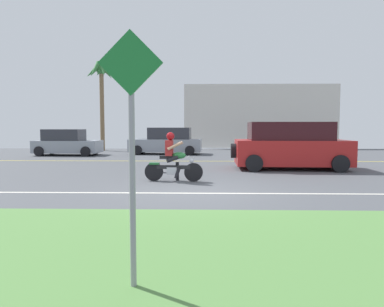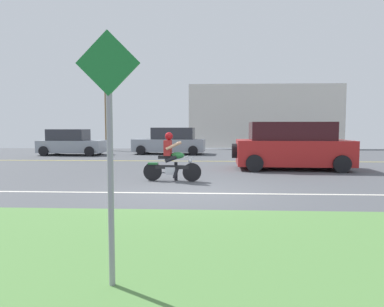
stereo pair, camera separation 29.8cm
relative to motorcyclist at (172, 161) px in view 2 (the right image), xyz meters
name	(u,v)px [view 2 (the right image)]	position (x,y,z in m)	size (l,w,h in m)	color
ground	(195,176)	(0.68, 1.26, -0.65)	(56.00, 30.00, 0.04)	#4C4F54
grass_median	(175,244)	(0.68, -5.84, -0.60)	(56.00, 3.80, 0.06)	#548442
lane_line_near	(190,193)	(0.68, -1.96, -0.63)	(50.40, 0.12, 0.01)	silver
lane_line_far	(200,161)	(0.68, 6.34, -0.63)	(50.40, 0.12, 0.01)	yellow
motorcyclist	(172,161)	(0.00, 0.00, 0.00)	(1.78, 0.58, 1.49)	black
suv_nearby	(292,146)	(4.35, 3.28, 0.27)	(4.55, 2.33, 1.84)	#AD1E1E
parked_car_0	(71,143)	(-7.04, 9.79, 0.08)	(3.78, 1.91, 1.52)	#8C939E
parked_car_1	(170,142)	(-1.25, 10.86, 0.12)	(4.43, 2.06, 1.62)	#8C939E
palm_tree_0	(106,79)	(-6.07, 13.84, 4.40)	(2.46, 2.35, 6.16)	brown
street_sign	(109,136)	(0.18, -7.20, 0.93)	(0.62, 0.06, 2.56)	gray
building_far	(263,117)	(5.59, 19.26, 1.88)	(12.19, 4.00, 5.02)	beige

